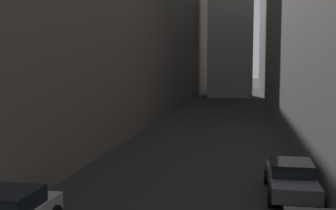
# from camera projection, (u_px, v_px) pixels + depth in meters

# --- Properties ---
(ground_plane) EXTENTS (264.00, 264.00, 0.00)m
(ground_plane) POSITION_uv_depth(u_px,v_px,m) (222.00, 112.00, 47.73)
(ground_plane) COLOR #232326
(building_block_left) EXTENTS (11.25, 108.00, 22.66)m
(building_block_left) POSITION_uv_depth(u_px,v_px,m) (130.00, 14.00, 50.64)
(building_block_left) COLOR #60594F
(building_block_left) RESTS_ON ground
(parked_car_right_third) EXTENTS (1.97, 4.56, 1.37)m
(parked_car_right_third) POSITION_uv_depth(u_px,v_px,m) (291.00, 178.00, 16.97)
(parked_car_right_third) COLOR #4C4C51
(parked_car_right_third) RESTS_ON ground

